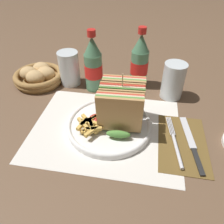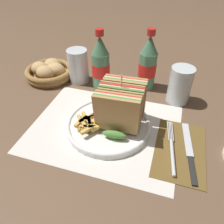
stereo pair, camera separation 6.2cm
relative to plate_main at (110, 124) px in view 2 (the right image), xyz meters
name	(u,v)px [view 2 (the right image)]	position (x,y,z in m)	size (l,w,h in m)	color
ground_plane	(108,127)	(0.00, 0.00, -0.01)	(4.00, 4.00, 0.00)	brown
placemat	(105,128)	(-0.01, -0.01, -0.01)	(0.42, 0.32, 0.00)	silver
plate_main	(110,124)	(0.00, 0.00, 0.00)	(0.24, 0.24, 0.02)	white
club_sandwich	(121,106)	(0.03, 0.01, 0.07)	(0.12, 0.15, 0.15)	tan
fries_pile	(88,123)	(-0.05, -0.03, 0.02)	(0.08, 0.10, 0.02)	gold
ketchup_blob	(97,117)	(-0.04, 0.00, 0.02)	(0.05, 0.04, 0.02)	maroon
napkin	(180,149)	(0.20, -0.03, -0.01)	(0.13, 0.21, 0.00)	brown
fork	(172,151)	(0.18, -0.05, 0.00)	(0.04, 0.18, 0.01)	silver
knife	(189,151)	(0.22, -0.03, 0.00)	(0.05, 0.20, 0.00)	black
coke_bottle_near	(101,65)	(-0.09, 0.19, 0.08)	(0.06, 0.06, 0.21)	#4C7F5B
coke_bottle_far	(148,64)	(0.06, 0.24, 0.08)	(0.06, 0.06, 0.21)	#4C7F5B
glass_near	(179,87)	(0.17, 0.19, 0.04)	(0.07, 0.07, 0.12)	silver
glass_far	(78,68)	(-0.19, 0.21, 0.04)	(0.07, 0.07, 0.12)	silver
bread_basket	(49,71)	(-0.30, 0.20, 0.02)	(0.18, 0.18, 0.06)	olive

